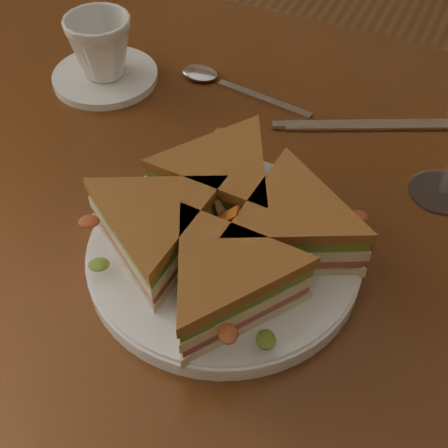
% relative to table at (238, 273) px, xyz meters
% --- Properties ---
extents(table, '(1.20, 0.80, 0.75)m').
position_rel_table_xyz_m(table, '(0.00, 0.00, 0.00)').
color(table, '#3D1F0D').
rests_on(table, ground).
extents(plate, '(0.26, 0.26, 0.02)m').
position_rel_table_xyz_m(plate, '(0.01, -0.06, 0.11)').
color(plate, white).
rests_on(plate, table).
extents(sandwich_wedges, '(0.31, 0.31, 0.06)m').
position_rel_table_xyz_m(sandwich_wedges, '(0.01, -0.06, 0.14)').
color(sandwich_wedges, beige).
rests_on(sandwich_wedges, plate).
extents(crisps_mound, '(0.09, 0.09, 0.05)m').
position_rel_table_xyz_m(crisps_mound, '(0.01, -0.06, 0.14)').
color(crisps_mound, '#BE5818').
rests_on(crisps_mound, plate).
extents(spoon, '(0.18, 0.04, 0.01)m').
position_rel_table_xyz_m(spoon, '(-0.12, 0.20, 0.10)').
color(spoon, silver).
rests_on(spoon, table).
extents(knife, '(0.20, 0.10, 0.00)m').
position_rel_table_xyz_m(knife, '(0.07, 0.19, 0.10)').
color(knife, silver).
rests_on(knife, table).
extents(saucer, '(0.13, 0.13, 0.01)m').
position_rel_table_xyz_m(saucer, '(-0.25, 0.15, 0.10)').
color(saucer, white).
rests_on(saucer, table).
extents(coffee_cup, '(0.10, 0.10, 0.08)m').
position_rel_table_xyz_m(coffee_cup, '(-0.25, 0.15, 0.15)').
color(coffee_cup, white).
rests_on(coffee_cup, saucer).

